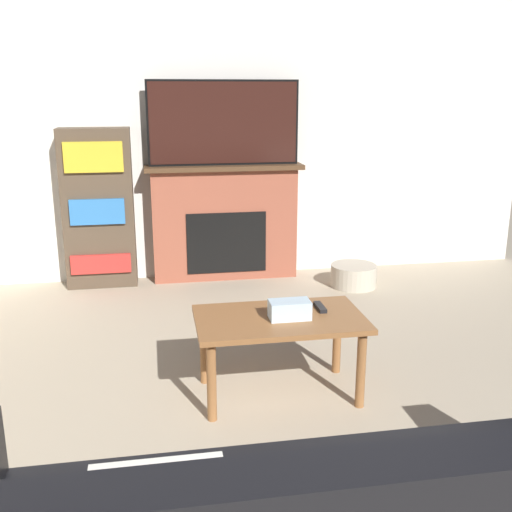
# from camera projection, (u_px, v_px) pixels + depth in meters

# --- Properties ---
(wall_back) EXTENTS (5.71, 0.06, 2.70)m
(wall_back) POSITION_uv_depth(u_px,v_px,m) (223.00, 126.00, 5.26)
(wall_back) COLOR silver
(wall_back) RESTS_ON ground_plane
(fireplace) EXTENTS (1.38, 0.28, 1.02)m
(fireplace) POSITION_uv_depth(u_px,v_px,m) (225.00, 222.00, 5.35)
(fireplace) COLOR brown
(fireplace) RESTS_ON ground_plane
(tv) EXTENTS (1.30, 0.03, 0.72)m
(tv) POSITION_uv_depth(u_px,v_px,m) (224.00, 123.00, 5.10)
(tv) COLOR black
(tv) RESTS_ON fireplace
(coffee_table) EXTENTS (0.92, 0.54, 0.46)m
(coffee_table) POSITION_uv_depth(u_px,v_px,m) (280.00, 328.00, 3.27)
(coffee_table) COLOR brown
(coffee_table) RESTS_ON ground_plane
(tissue_box) EXTENTS (0.22, 0.12, 0.10)m
(tissue_box) POSITION_uv_depth(u_px,v_px,m) (290.00, 310.00, 3.21)
(tissue_box) COLOR silver
(tissue_box) RESTS_ON coffee_table
(remote_control) EXTENTS (0.04, 0.15, 0.02)m
(remote_control) POSITION_uv_depth(u_px,v_px,m) (320.00, 307.00, 3.36)
(remote_control) COLOR black
(remote_control) RESTS_ON coffee_table
(bookshelf) EXTENTS (0.59, 0.29, 1.35)m
(bookshelf) POSITION_uv_depth(u_px,v_px,m) (99.00, 208.00, 5.10)
(bookshelf) COLOR #4C3D2D
(bookshelf) RESTS_ON ground_plane
(storage_basket) EXTENTS (0.39, 0.39, 0.19)m
(storage_basket) POSITION_uv_depth(u_px,v_px,m) (353.00, 276.00, 5.20)
(storage_basket) COLOR #BCB29E
(storage_basket) RESTS_ON ground_plane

